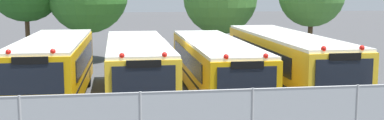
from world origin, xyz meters
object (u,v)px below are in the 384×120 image
school_bus_1 (137,67)px  school_bus_3 (285,61)px  school_bus_0 (54,67)px  school_bus_2 (215,65)px

school_bus_1 → school_bus_3: 6.58m
school_bus_3 → school_bus_1: bearing=1.0°
school_bus_0 → school_bus_1: school_bus_0 is taller
school_bus_2 → school_bus_0: bearing=1.8°
school_bus_1 → school_bus_2: size_ratio=0.91×
school_bus_1 → school_bus_3: (6.58, 0.10, 0.09)m
school_bus_0 → school_bus_2: bearing=-177.5°
school_bus_0 → school_bus_2: (6.83, 0.16, -0.10)m
school_bus_1 → school_bus_3: size_ratio=0.88×
school_bus_0 → school_bus_3: 10.02m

